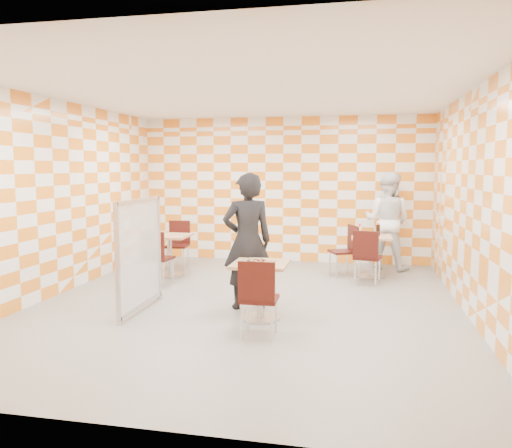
# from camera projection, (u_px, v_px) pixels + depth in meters

# --- Properties ---
(room_shell) EXTENTS (7.00, 7.00, 7.00)m
(room_shell) POSITION_uv_depth(u_px,v_px,m) (254.00, 198.00, 7.53)
(room_shell) COLOR gray
(room_shell) RESTS_ON ground
(main_table) EXTENTS (0.70, 0.70, 0.75)m
(main_table) POSITION_uv_depth(u_px,v_px,m) (260.00, 281.00, 6.42)
(main_table) COLOR tan
(main_table) RESTS_ON ground
(second_table) EXTENTS (0.70, 0.70, 0.75)m
(second_table) POSITION_uv_depth(u_px,v_px,m) (371.00, 249.00, 8.92)
(second_table) COLOR tan
(second_table) RESTS_ON ground
(empty_table) EXTENTS (0.70, 0.70, 0.75)m
(empty_table) POSITION_uv_depth(u_px,v_px,m) (170.00, 248.00, 9.04)
(empty_table) COLOR tan
(empty_table) RESTS_ON ground
(chair_main_front) EXTENTS (0.43, 0.44, 0.92)m
(chair_main_front) POSITION_uv_depth(u_px,v_px,m) (258.00, 293.00, 5.67)
(chair_main_front) COLOR #360E0A
(chair_main_front) RESTS_ON ground
(chair_second_front) EXTENTS (0.50, 0.51, 0.92)m
(chair_second_front) POSITION_uv_depth(u_px,v_px,m) (367.00, 253.00, 8.32)
(chair_second_front) COLOR #360E0A
(chair_second_front) RESTS_ON ground
(chair_second_side) EXTENTS (0.56, 0.56, 0.92)m
(chair_second_side) POSITION_uv_depth(u_px,v_px,m) (347.00, 246.00, 9.01)
(chair_second_side) COLOR #360E0A
(chair_second_side) RESTS_ON ground
(chair_empty_near) EXTENTS (0.46, 0.47, 0.92)m
(chair_empty_near) POSITION_uv_depth(u_px,v_px,m) (156.00, 254.00, 8.24)
(chair_empty_near) COLOR #360E0A
(chair_empty_near) RESTS_ON ground
(chair_empty_far) EXTENTS (0.45, 0.46, 0.92)m
(chair_empty_far) POSITION_uv_depth(u_px,v_px,m) (178.00, 240.00, 9.74)
(chair_empty_far) COLOR #360E0A
(chair_empty_far) RESTS_ON ground
(partition) EXTENTS (0.08, 1.38, 1.55)m
(partition) POSITION_uv_depth(u_px,v_px,m) (140.00, 254.00, 6.79)
(partition) COLOR white
(partition) RESTS_ON ground
(man_dark) EXTENTS (0.81, 0.69, 1.89)m
(man_dark) POSITION_uv_depth(u_px,v_px,m) (247.00, 241.00, 6.92)
(man_dark) COLOR black
(man_dark) RESTS_ON ground
(man_white) EXTENTS (1.11, 0.98, 1.88)m
(man_white) POSITION_uv_depth(u_px,v_px,m) (387.00, 221.00, 9.61)
(man_white) COLOR white
(man_white) RESTS_ON ground
(pizza_on_foil) EXTENTS (0.40, 0.40, 0.04)m
(pizza_on_foil) POSITION_uv_depth(u_px,v_px,m) (260.00, 261.00, 6.38)
(pizza_on_foil) COLOR silver
(pizza_on_foil) RESTS_ON main_table
(sport_bottle) EXTENTS (0.06, 0.06, 0.20)m
(sport_bottle) POSITION_uv_depth(u_px,v_px,m) (360.00, 230.00, 8.97)
(sport_bottle) COLOR white
(sport_bottle) RESTS_ON second_table
(soda_bottle) EXTENTS (0.07, 0.07, 0.23)m
(soda_bottle) POSITION_uv_depth(u_px,v_px,m) (378.00, 230.00, 8.89)
(soda_bottle) COLOR black
(soda_bottle) RESTS_ON second_table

